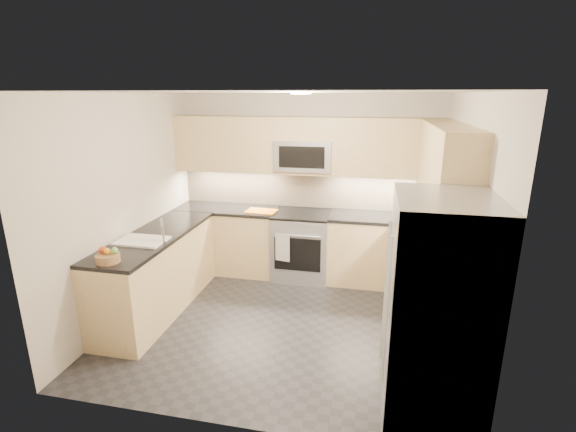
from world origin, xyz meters
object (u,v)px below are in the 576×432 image
object	(u,v)px
cutting_board	(261,211)
fruit_basket	(108,258)
utensil_bowl	(403,213)
microwave	(304,155)
refrigerator	(436,314)
gas_range	(302,246)

from	to	relation	value
cutting_board	fruit_basket	size ratio (longest dim) A/B	1.81
utensil_bowl	fruit_basket	distance (m)	3.51
microwave	fruit_basket	xyz separation A→B (m)	(-1.50, -2.24, -0.72)
microwave	fruit_basket	world-z (taller)	microwave
microwave	refrigerator	xyz separation A→B (m)	(1.45, -2.55, -0.80)
gas_range	cutting_board	xyz separation A→B (m)	(-0.55, -0.08, 0.49)
utensil_bowl	microwave	bearing A→B (deg)	173.37
gas_range	microwave	xyz separation A→B (m)	(0.00, 0.12, 1.24)
microwave	cutting_board	size ratio (longest dim) A/B	1.87
fruit_basket	utensil_bowl	bearing A→B (deg)	36.51
refrigerator	cutting_board	distance (m)	3.08
cutting_board	utensil_bowl	bearing A→B (deg)	1.52
refrigerator	utensil_bowl	bearing A→B (deg)	93.06
refrigerator	fruit_basket	distance (m)	2.97
gas_range	refrigerator	distance (m)	2.86
refrigerator	fruit_basket	xyz separation A→B (m)	(-2.95, 0.31, 0.08)
refrigerator	fruit_basket	world-z (taller)	refrigerator
cutting_board	fruit_basket	bearing A→B (deg)	-114.97
utensil_bowl	cutting_board	world-z (taller)	utensil_bowl
cutting_board	refrigerator	bearing A→B (deg)	-49.53
cutting_board	fruit_basket	distance (m)	2.25
cutting_board	fruit_basket	xyz separation A→B (m)	(-0.95, -2.04, 0.03)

